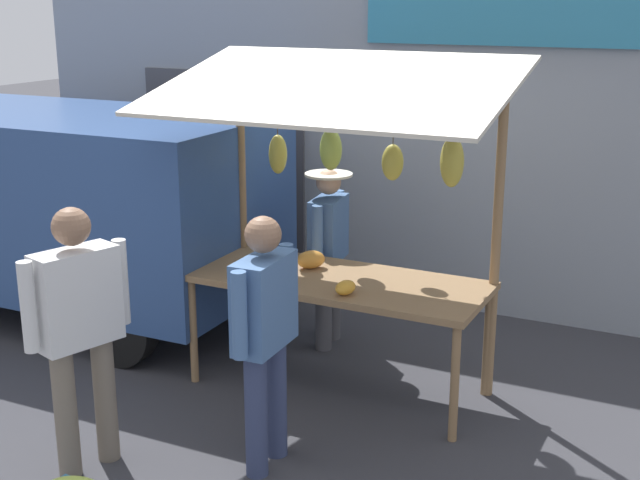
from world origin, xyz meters
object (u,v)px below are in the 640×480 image
shopper_with_shopping_bag (265,326)px  vendor_with_sunhat (328,245)px  market_stall (341,189)px  shopper_with_ponytail (79,321)px  parked_van (29,190)px

shopper_with_shopping_bag → vendor_with_sunhat: bearing=12.5°
market_stall → vendor_with_sunhat: bearing=-58.2°
vendor_with_sunhat → shopper_with_ponytail: bearing=-18.8°
vendor_with_sunhat → parked_van: size_ratio=0.34×
market_stall → vendor_with_sunhat: 1.08m
market_stall → vendor_with_sunhat: market_stall is taller
parked_van → market_stall: bearing=172.7°
vendor_with_sunhat → shopper_with_shopping_bag: bearing=6.9°
shopper_with_ponytail → shopper_with_shopping_bag: shopper_with_ponytail is taller
vendor_with_sunhat → market_stall: bearing=23.9°
shopper_with_shopping_bag → parked_van: parked_van is taller
market_stall → shopper_with_ponytail: market_stall is taller
shopper_with_ponytail → shopper_with_shopping_bag: (-1.00, -0.52, -0.04)m
shopper_with_ponytail → parked_van: 3.30m
vendor_with_sunhat → parked_van: 3.00m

